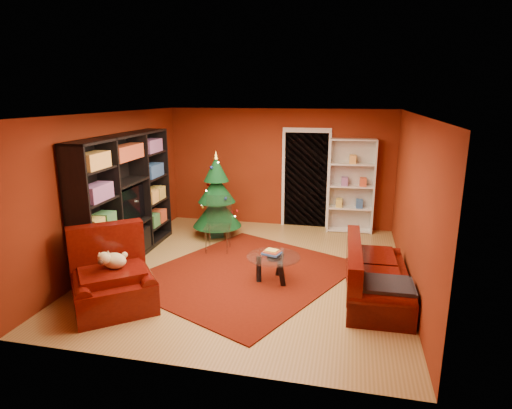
% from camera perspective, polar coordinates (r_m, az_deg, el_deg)
% --- Properties ---
extents(floor, '(5.00, 5.50, 0.05)m').
position_cam_1_polar(floor, '(7.34, -0.70, -8.92)').
color(floor, olive).
rests_on(floor, ground).
extents(ceiling, '(5.00, 5.50, 0.05)m').
position_cam_1_polar(ceiling, '(6.75, -0.77, 12.22)').
color(ceiling, silver).
rests_on(ceiling, wall_back).
extents(wall_back, '(5.00, 0.05, 2.60)m').
position_cam_1_polar(wall_back, '(9.59, 3.14, 4.89)').
color(wall_back, maroon).
rests_on(wall_back, ground).
extents(wall_left, '(0.05, 5.50, 2.60)m').
position_cam_1_polar(wall_left, '(7.89, -18.87, 2.06)').
color(wall_left, maroon).
rests_on(wall_left, ground).
extents(wall_right, '(0.05, 5.50, 2.60)m').
position_cam_1_polar(wall_right, '(6.81, 20.41, 0.06)').
color(wall_right, maroon).
rests_on(wall_right, ground).
extents(doorway, '(1.06, 0.60, 2.16)m').
position_cam_1_polar(doorway, '(9.51, 6.64, 3.20)').
color(doorway, black).
rests_on(doorway, floor).
extents(rug, '(3.90, 4.12, 0.02)m').
position_cam_1_polar(rug, '(7.17, -1.51, -9.20)').
color(rug, '#551207').
rests_on(rug, floor).
extents(media_unit, '(0.52, 2.92, 2.23)m').
position_cam_1_polar(media_unit, '(7.86, -16.97, 0.76)').
color(media_unit, black).
rests_on(media_unit, floor).
extents(christmas_tree, '(1.26, 1.26, 1.81)m').
position_cam_1_polar(christmas_tree, '(8.85, -5.26, 1.23)').
color(christmas_tree, '#083415').
rests_on(christmas_tree, floor).
extents(gift_box_teal, '(0.35, 0.35, 0.27)m').
position_cam_1_polar(gift_box_teal, '(9.01, -5.26, -3.43)').
color(gift_box_teal, '#19666B').
rests_on(gift_box_teal, floor).
extents(gift_box_red, '(0.31, 0.31, 0.24)m').
position_cam_1_polar(gift_box_red, '(9.94, -3.79, -1.76)').
color(gift_box_red, maroon).
rests_on(gift_box_red, floor).
extents(white_bookshelf, '(0.96, 0.38, 2.05)m').
position_cam_1_polar(white_bookshelf, '(9.32, 12.58, 2.39)').
color(white_bookshelf, white).
rests_on(white_bookshelf, floor).
extents(armchair, '(1.60, 1.60, 0.89)m').
position_cam_1_polar(armchair, '(6.28, -18.59, -9.19)').
color(armchair, '#3E0905').
rests_on(armchair, rug).
extents(dog, '(0.50, 0.48, 0.29)m').
position_cam_1_polar(dog, '(6.25, -18.35, -7.13)').
color(dog, beige).
rests_on(dog, armchair).
extents(sofa, '(0.90, 1.92, 0.82)m').
position_cam_1_polar(sofa, '(6.49, 15.88, -8.56)').
color(sofa, '#3E0905').
rests_on(sofa, rug).
extents(coffee_table, '(1.05, 1.05, 0.53)m').
position_cam_1_polar(coffee_table, '(6.83, 2.33, -8.52)').
color(coffee_table, gray).
rests_on(coffee_table, rug).
extents(acrylic_chair, '(0.56, 0.60, 0.94)m').
position_cam_1_polar(acrylic_chair, '(8.06, -5.12, -3.07)').
color(acrylic_chair, '#66605B').
rests_on(acrylic_chair, rug).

